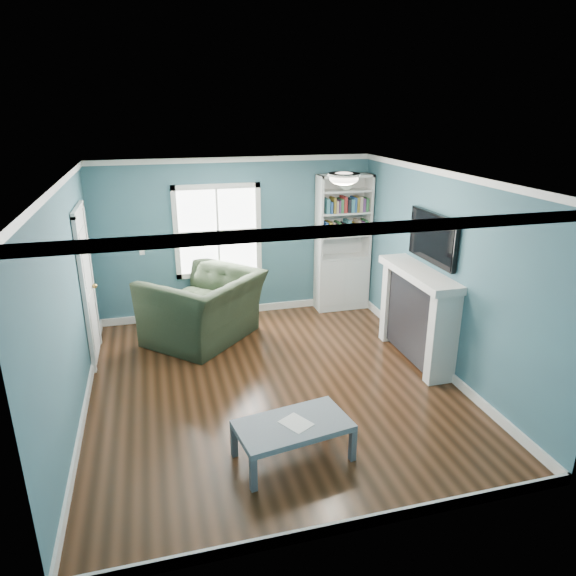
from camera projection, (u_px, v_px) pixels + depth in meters
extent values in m
plane|color=black|center=(273.00, 384.00, 6.51)|extent=(5.00, 5.00, 0.00)
plane|color=#385C6B|center=(237.00, 239.00, 8.35)|extent=(4.50, 0.00, 4.50)
plane|color=#385C6B|center=(349.00, 397.00, 3.80)|extent=(4.50, 0.00, 4.50)
plane|color=#385C6B|center=(69.00, 306.00, 5.53)|extent=(0.00, 5.00, 5.00)
plane|color=#385C6B|center=(441.00, 273.00, 6.63)|extent=(0.00, 5.00, 5.00)
plane|color=white|center=(271.00, 177.00, 5.64)|extent=(5.00, 5.00, 0.00)
cube|color=white|center=(239.00, 310.00, 8.75)|extent=(4.50, 0.03, 0.12)
cube|color=white|center=(343.00, 527.00, 4.23)|extent=(4.50, 0.03, 0.12)
cube|color=white|center=(86.00, 405.00, 5.95)|extent=(0.03, 5.00, 0.12)
cube|color=white|center=(431.00, 359.00, 7.04)|extent=(0.03, 5.00, 0.12)
cube|color=white|center=(234.00, 160.00, 7.92)|extent=(4.50, 0.04, 0.08)
cube|color=white|center=(356.00, 230.00, 3.40)|extent=(4.50, 0.04, 0.08)
cube|color=white|center=(53.00, 188.00, 5.11)|extent=(0.04, 5.00, 0.08)
cube|color=white|center=(450.00, 174.00, 6.20)|extent=(0.04, 5.00, 0.08)
cube|color=white|center=(218.00, 231.00, 8.23)|extent=(1.24, 0.01, 1.34)
cube|color=white|center=(176.00, 234.00, 8.05)|extent=(0.08, 0.06, 1.50)
cube|color=white|center=(258.00, 229.00, 8.37)|extent=(0.08, 0.06, 1.50)
cube|color=white|center=(220.00, 273.00, 8.45)|extent=(1.40, 0.06, 0.08)
cube|color=white|center=(216.00, 186.00, 7.98)|extent=(1.40, 0.06, 0.08)
cube|color=white|center=(218.00, 231.00, 8.21)|extent=(1.24, 0.03, 0.03)
cube|color=white|center=(218.00, 231.00, 8.21)|extent=(0.03, 0.03, 1.34)
cube|color=silver|center=(341.00, 283.00, 8.88)|extent=(0.90, 0.35, 0.90)
cube|color=silver|center=(319.00, 219.00, 8.39)|extent=(0.04, 0.35, 1.40)
cube|color=silver|center=(368.00, 216.00, 8.60)|extent=(0.04, 0.35, 1.40)
cube|color=silver|center=(340.00, 215.00, 8.65)|extent=(0.90, 0.02, 1.40)
cube|color=silver|center=(345.00, 176.00, 8.27)|extent=(0.90, 0.35, 0.04)
cube|color=silver|center=(342.00, 257.00, 8.73)|extent=(0.84, 0.33, 0.03)
cube|color=silver|center=(343.00, 235.00, 8.60)|extent=(0.84, 0.33, 0.03)
cube|color=silver|center=(344.00, 213.00, 8.47)|extent=(0.84, 0.33, 0.03)
cube|color=silver|center=(345.00, 191.00, 8.35)|extent=(0.84, 0.33, 0.03)
cube|color=#264C8C|center=(344.00, 228.00, 8.54)|extent=(0.70, 0.25, 0.22)
cube|color=olive|center=(345.00, 205.00, 8.41)|extent=(0.70, 0.25, 0.22)
cylinder|color=beige|center=(346.00, 182.00, 8.26)|extent=(0.26, 0.06, 0.26)
cube|color=black|center=(418.00, 318.00, 7.00)|extent=(0.30, 1.20, 1.10)
cube|color=black|center=(415.00, 332.00, 7.06)|extent=(0.22, 0.65, 0.70)
cube|color=silver|center=(443.00, 339.00, 6.39)|extent=(0.36, 0.16, 1.20)
cube|color=silver|center=(395.00, 302.00, 7.61)|extent=(0.36, 0.16, 1.20)
cube|color=silver|center=(419.00, 273.00, 6.78)|extent=(0.44, 1.58, 0.10)
cube|color=black|center=(433.00, 238.00, 6.65)|extent=(0.06, 1.10, 0.65)
cube|color=silver|center=(87.00, 288.00, 6.90)|extent=(0.04, 0.80, 2.05)
cube|color=white|center=(85.00, 299.00, 6.49)|extent=(0.05, 0.08, 2.13)
cube|color=white|center=(91.00, 278.00, 7.31)|extent=(0.05, 0.08, 2.13)
cube|color=white|center=(77.00, 210.00, 6.55)|extent=(0.05, 0.98, 0.08)
sphere|color=#BF8C3F|center=(95.00, 286.00, 7.21)|extent=(0.07, 0.07, 0.07)
ellipsoid|color=white|center=(344.00, 179.00, 5.97)|extent=(0.34, 0.34, 0.15)
cylinder|color=white|center=(344.00, 175.00, 5.96)|extent=(0.38, 0.38, 0.03)
cube|color=white|center=(142.00, 251.00, 8.01)|extent=(0.08, 0.01, 0.12)
imported|color=black|center=(203.00, 297.00, 7.58)|extent=(1.80, 1.81, 1.35)
cube|color=#4F545F|center=(253.00, 475.00, 4.66)|extent=(0.07, 0.07, 0.34)
cube|color=#4F545F|center=(353.00, 445.00, 5.07)|extent=(0.07, 0.07, 0.34)
cube|color=#4F545F|center=(234.00, 441.00, 5.13)|extent=(0.07, 0.07, 0.34)
cube|color=#4F545F|center=(326.00, 416.00, 5.54)|extent=(0.07, 0.07, 0.34)
cube|color=slate|center=(293.00, 426.00, 5.03)|extent=(1.19, 0.78, 0.06)
cube|color=white|center=(296.00, 423.00, 5.02)|extent=(0.34, 0.37, 0.00)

